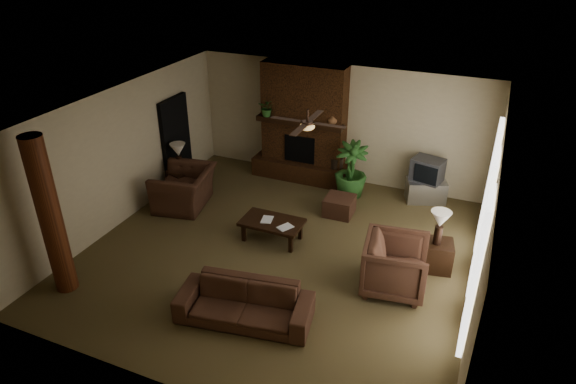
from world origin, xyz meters
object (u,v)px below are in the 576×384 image
at_px(log_column, 50,217).
at_px(ottoman, 339,206).
at_px(armchair_left, 184,182).
at_px(floor_plant, 350,182).
at_px(side_table_left, 181,181).
at_px(lamp_left, 178,152).
at_px(armchair_right, 396,263).
at_px(floor_vase, 336,168).
at_px(side_table_right, 438,256).
at_px(coffee_table, 272,223).
at_px(lamp_right, 440,222).
at_px(sofa, 244,298).
at_px(tv_stand, 426,191).

height_order(log_column, ottoman, log_column).
xyz_separation_m(armchair_left, floor_plant, (3.23, 1.85, -0.21)).
height_order(side_table_left, lamp_left, lamp_left).
height_order(armchair_right, floor_vase, armchair_right).
height_order(lamp_left, side_table_right, lamp_left).
relative_size(log_column, floor_vase, 3.64).
bearing_deg(log_column, side_table_right, 27.68).
relative_size(armchair_left, side_table_right, 2.37).
bearing_deg(armchair_left, coffee_table, 66.07).
relative_size(ottoman, side_table_left, 1.09).
bearing_deg(lamp_right, floor_vase, 136.57).
distance_m(floor_vase, side_table_left, 3.64).
relative_size(sofa, lamp_right, 3.25).
relative_size(log_column, tv_stand, 3.29).
bearing_deg(coffee_table, side_table_right, 5.43).
height_order(log_column, tv_stand, log_column).
xyz_separation_m(coffee_table, floor_plant, (0.88, 2.36, -0.01)).
height_order(coffee_table, floor_plant, floor_plant).
bearing_deg(lamp_right, sofa, -135.48).
distance_m(sofa, lamp_left, 4.74).
height_order(floor_plant, side_table_right, floor_plant).
xyz_separation_m(log_column, lamp_right, (5.73, 2.99, -0.40)).
bearing_deg(ottoman, side_table_right, -28.05).
height_order(ottoman, floor_plant, floor_plant).
bearing_deg(floor_plant, sofa, -94.08).
xyz_separation_m(log_column, armchair_right, (5.18, 2.15, -0.87)).
height_order(floor_vase, lamp_left, lamp_left).
bearing_deg(floor_plant, lamp_right, -43.59).
xyz_separation_m(tv_stand, floor_plant, (-1.64, -0.45, 0.11)).
distance_m(lamp_left, lamp_right, 5.95).
height_order(sofa, side_table_left, sofa).
height_order(tv_stand, side_table_right, side_table_right).
bearing_deg(floor_plant, side_table_right, -42.41).
bearing_deg(lamp_left, sofa, -44.54).
xyz_separation_m(lamp_left, side_table_right, (5.94, -0.76, -0.73)).
bearing_deg(lamp_right, coffee_table, -175.24).
xyz_separation_m(floor_vase, floor_plant, (0.49, -0.45, -0.07)).
relative_size(armchair_right, ottoman, 1.77).
bearing_deg(lamp_right, armchair_left, 177.26).
bearing_deg(side_table_right, ottoman, 151.95).
distance_m(coffee_table, side_table_left, 2.96).
bearing_deg(floor_vase, side_table_right, -42.46).
bearing_deg(lamp_left, lamp_right, -7.74).
bearing_deg(lamp_right, ottoman, 150.59).
xyz_separation_m(side_table_left, side_table_right, (5.92, -0.72, 0.00)).
bearing_deg(ottoman, log_column, -130.09).
distance_m(sofa, armchair_right, 2.60).
bearing_deg(side_table_right, tv_stand, 103.83).
distance_m(sofa, side_table_left, 4.66).
distance_m(log_column, floor_vase, 6.39).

